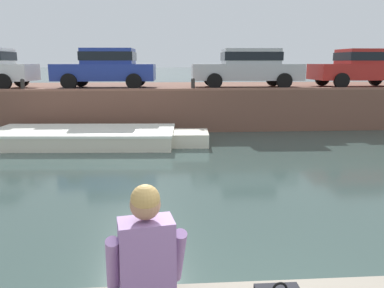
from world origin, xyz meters
name	(u,v)px	position (x,y,z in m)	size (l,w,h in m)	color
ground_plane	(208,176)	(0.00, 5.48, 0.00)	(400.00, 400.00, 0.00)	#384C47
far_quay_wall	(187,103)	(0.00, 13.96, 0.77)	(60.00, 6.00, 1.54)	brown
far_wall_coping	(191,89)	(0.00, 11.08, 1.58)	(60.00, 0.24, 0.08)	#925F4C
boat_moored_west_cream	(93,137)	(-3.24, 9.07, 0.24)	(6.83, 2.59, 0.49)	silver
car_left_inner_blue	(107,66)	(-3.25, 12.69, 2.39)	(3.95, 2.10, 1.54)	#233893
car_centre_silver	(248,66)	(2.42, 12.69, 2.39)	(4.45, 2.07, 1.54)	#B7BABC
car_right_inner_red	(362,66)	(7.25, 12.69, 2.39)	(3.97, 2.01, 1.54)	#B2231E
mooring_bollard_west	(23,84)	(-6.02, 11.21, 1.78)	(0.15, 0.15, 0.44)	#2D2B28
mooring_bollard_mid	(193,84)	(0.08, 11.21, 1.78)	(0.15, 0.15, 0.44)	#2D2B28
person_seated_left	(146,266)	(-1.08, -0.34, 1.19)	(0.57, 0.58, 0.96)	#282833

